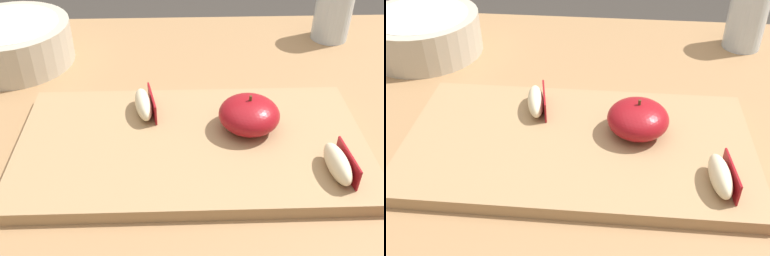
% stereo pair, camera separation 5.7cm
% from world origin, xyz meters
% --- Properties ---
extents(dining_table, '(1.29, 0.81, 0.78)m').
position_xyz_m(dining_table, '(0.00, 0.00, 0.66)').
color(dining_table, '#9E754C').
rests_on(dining_table, ground_plane).
extents(cutting_board, '(0.45, 0.24, 0.02)m').
position_xyz_m(cutting_board, '(-0.08, -0.02, 0.79)').
color(cutting_board, '#A37F56').
rests_on(cutting_board, dining_table).
extents(apple_half_skin_up, '(0.08, 0.08, 0.05)m').
position_xyz_m(apple_half_skin_up, '(0.00, -0.00, 0.82)').
color(apple_half_skin_up, maroon).
rests_on(apple_half_skin_up, cutting_board).
extents(apple_wedge_left, '(0.04, 0.07, 0.03)m').
position_xyz_m(apple_wedge_left, '(-0.14, 0.04, 0.81)').
color(apple_wedge_left, beige).
rests_on(apple_wedge_left, cutting_board).
extents(apple_wedge_right, '(0.03, 0.07, 0.03)m').
position_xyz_m(apple_wedge_right, '(0.09, -0.09, 0.81)').
color(apple_wedge_right, beige).
rests_on(apple_wedge_right, cutting_board).
extents(ceramic_fruit_bowl, '(0.20, 0.20, 0.07)m').
position_xyz_m(ceramic_fruit_bowl, '(-0.38, 0.23, 0.81)').
color(ceramic_fruit_bowl, '#BCB29E').
rests_on(ceramic_fruit_bowl, dining_table).
extents(drinking_glass_water, '(0.07, 0.07, 0.10)m').
position_xyz_m(drinking_glass_water, '(0.20, 0.30, 0.83)').
color(drinking_glass_water, silver).
rests_on(drinking_glass_water, dining_table).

